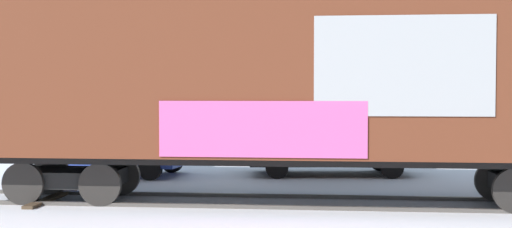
% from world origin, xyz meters
% --- Properties ---
extents(ground_plane, '(260.00, 260.00, 0.00)m').
position_xyz_m(ground_plane, '(0.00, 0.00, 0.00)').
color(ground_plane, silver).
extents(track, '(60.01, 2.85, 0.08)m').
position_xyz_m(track, '(1.47, -0.01, 0.04)').
color(track, '#4C4742').
rests_on(track, ground_plane).
extents(freight_car, '(15.44, 3.20, 4.83)m').
position_xyz_m(freight_car, '(0.30, -0.00, 2.76)').
color(freight_car, '#5B2B19').
rests_on(freight_car, ground_plane).
extents(flagpole, '(1.41, 0.57, 7.33)m').
position_xyz_m(flagpole, '(2.28, 11.54, 4.63)').
color(flagpole, silver).
rests_on(flagpole, ground_plane).
extents(hillside, '(142.67, 28.25, 17.22)m').
position_xyz_m(hillside, '(-0.02, 59.81, 6.48)').
color(hillside, gray).
rests_on(hillside, ground_plane).
extents(parked_car_blue, '(4.32, 2.40, 1.77)m').
position_xyz_m(parked_car_blue, '(-5.24, 4.38, 0.88)').
color(parked_car_blue, navy).
rests_on(parked_car_blue, ground_plane).
extents(parked_car_black, '(4.87, 2.32, 1.68)m').
position_xyz_m(parked_car_black, '(1.03, 4.94, 0.83)').
color(parked_car_black, black).
rests_on(parked_car_black, ground_plane).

